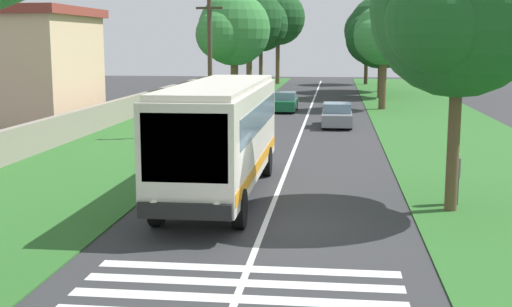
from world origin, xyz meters
name	(u,v)px	position (x,y,z in m)	size (l,w,h in m)	color
ground	(265,226)	(0.00, 0.00, 0.00)	(160.00, 160.00, 0.00)	#333335
grass_verge_left	(135,142)	(15.00, 8.20, 0.02)	(120.00, 8.00, 0.04)	#2D6628
grass_verge_right	(467,147)	(15.00, -8.20, 0.02)	(120.00, 8.00, 0.04)	#2D6628
centre_line	(296,145)	(15.00, 0.00, 0.00)	(110.00, 0.16, 0.01)	silver
coach_bus	(221,131)	(3.60, 1.80, 2.15)	(11.16, 2.62, 3.73)	silver
zebra_crossing	(236,299)	(-5.42, 0.00, 0.00)	(4.05, 6.80, 0.01)	silver
trailing_car_0	(337,116)	(22.47, -2.00, 0.67)	(4.30, 1.78, 1.43)	gray
trailing_car_1	(284,102)	(31.01, 1.79, 0.67)	(4.30, 1.78, 1.43)	#145933
roadside_tree_left_0	(277,19)	(62.93, 5.17, 7.64)	(7.34, 6.42, 10.97)	brown
roadside_tree_left_1	(248,21)	(42.58, 5.99, 6.84)	(6.72, 5.91, 9.90)	brown
roadside_tree_left_2	(259,26)	(50.94, 5.94, 6.58)	(6.86, 5.64, 9.48)	brown
roadside_tree_left_4	(232,32)	(33.12, 5.93, 5.78)	(6.63, 5.47, 8.64)	brown
roadside_tree_right_0	(455,14)	(2.52, -5.30, 5.84)	(6.16, 5.14, 8.52)	brown
roadside_tree_right_1	(379,35)	(43.94, -5.69, 5.59)	(8.07, 6.42, 8.95)	brown
roadside_tree_right_2	(382,37)	(33.21, -5.23, 5.39)	(5.46, 4.48, 7.75)	brown
roadside_tree_right_3	(366,32)	(63.23, -5.26, 6.14)	(6.21, 5.33, 8.90)	#3D2D1E
roadside_tree_right_4	(379,30)	(51.61, -6.14, 6.21)	(8.09, 6.47, 9.61)	#4C3826
utility_pole	(210,65)	(17.31, 4.72, 3.84)	(0.24, 1.40, 7.32)	#473828
roadside_wall	(103,116)	(20.00, 11.60, 0.75)	(70.00, 0.40, 1.43)	gray
roadside_building	(27,66)	(21.37, 16.78, 3.57)	(9.06, 7.43, 7.07)	beige
pedestrian	(455,177)	(3.04, -5.60, 0.91)	(0.34, 0.34, 1.69)	#26262D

